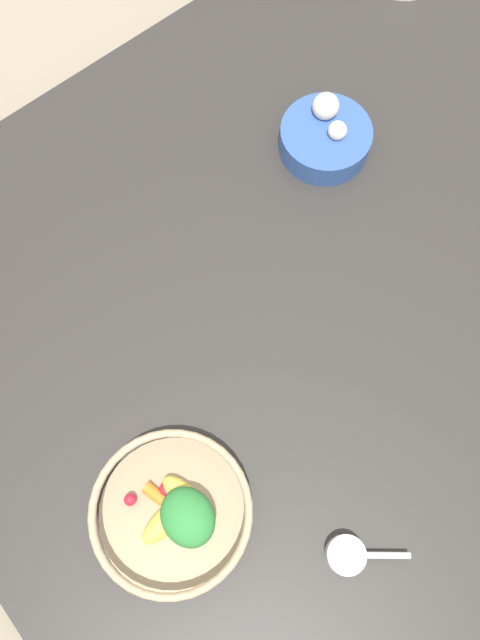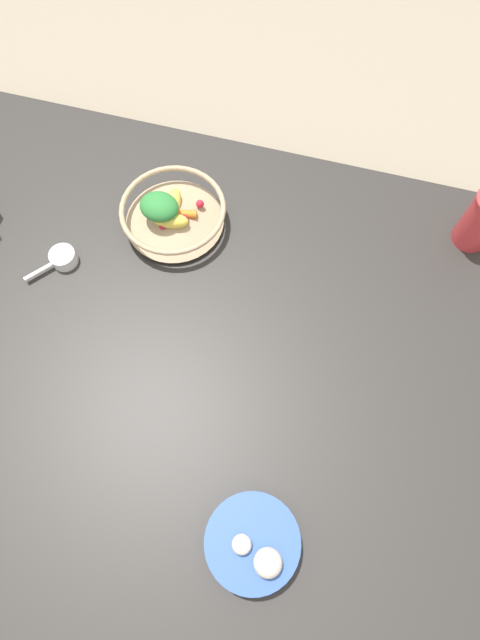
{
  "view_description": "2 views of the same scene",
  "coord_description": "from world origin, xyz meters",
  "views": [
    {
      "loc": [
        -0.32,
        -0.11,
        0.86
      ],
      "look_at": [
        -0.16,
        0.08,
        0.14
      ],
      "focal_mm": 35.0,
      "sensor_mm": 36.0,
      "label": 1
    },
    {
      "loc": [
        0.12,
        0.22,
        0.85
      ],
      "look_at": [
        -0.19,
        0.14,
        0.1
      ],
      "focal_mm": 28.0,
      "sensor_mm": 36.0,
      "label": 2
    }
  ],
  "objects": [
    {
      "name": "ground_plane",
      "position": [
        0.0,
        0.0,
        0.0
      ],
      "size": [
        6.0,
        6.0,
        0.0
      ],
      "primitive_type": "plane",
      "color": "gray"
    },
    {
      "name": "countertop",
      "position": [
        0.0,
        0.0,
        0.02
      ],
      "size": [
        1.19,
        1.19,
        0.04
      ],
      "color": "#2D2B28",
      "rests_on": "ground_plane"
    },
    {
      "name": "fruit_bowl",
      "position": [
        -0.37,
        -0.04,
        0.08
      ],
      "size": [
        0.2,
        0.2,
        0.08
      ],
      "color": "tan",
      "rests_on": "countertop"
    },
    {
      "name": "measuring_scoop",
      "position": [
        -0.24,
        -0.22,
        0.06
      ],
      "size": [
        0.09,
        0.08,
        0.03
      ],
      "color": "white",
      "rests_on": "countertop"
    },
    {
      "name": "garlic_bowl",
      "position": [
        0.13,
        0.24,
        0.07
      ],
      "size": [
        0.14,
        0.14,
        0.08
      ],
      "color": "#3356A3",
      "rests_on": "countertop"
    }
  ]
}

